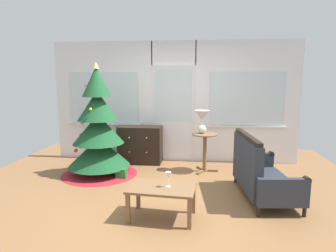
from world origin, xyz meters
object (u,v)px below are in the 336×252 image
(wine_glass, at_px, (168,176))
(christmas_tree, at_px, (98,135))
(table_lamp, at_px, (202,119))
(gift_box, at_px, (121,173))
(settee_sofa, at_px, (259,173))
(side_table, at_px, (205,145))
(dresser_cabinet, at_px, (140,145))
(coffee_table, at_px, (162,192))

(wine_glass, bearing_deg, christmas_tree, 132.63)
(table_lamp, height_order, gift_box, table_lamp)
(wine_glass, distance_m, gift_box, 1.78)
(settee_sofa, xyz_separation_m, wine_glass, (-1.28, -0.80, 0.18))
(christmas_tree, relative_size, side_table, 2.80)
(table_lamp, height_order, wine_glass, table_lamp)
(dresser_cabinet, height_order, coffee_table, dresser_cabinet)
(dresser_cabinet, relative_size, gift_box, 4.90)
(settee_sofa, distance_m, gift_box, 2.37)
(table_lamp, distance_m, coffee_table, 2.20)
(settee_sofa, relative_size, wine_glass, 7.49)
(side_table, xyz_separation_m, gift_box, (-1.48, -0.58, -0.43))
(settee_sofa, relative_size, table_lamp, 3.32)
(christmas_tree, bearing_deg, dresser_cabinet, 54.20)
(gift_box, bearing_deg, table_lamp, 23.48)
(gift_box, bearing_deg, dresser_cabinet, 82.62)
(coffee_table, relative_size, gift_box, 4.75)
(christmas_tree, xyz_separation_m, settee_sofa, (2.75, -0.79, -0.37))
(side_table, xyz_separation_m, coffee_table, (-0.56, -1.99, -0.17))
(dresser_cabinet, xyz_separation_m, wine_glass, (0.87, -2.43, 0.16))
(christmas_tree, relative_size, wine_glass, 10.58)
(settee_sofa, bearing_deg, dresser_cabinet, 142.71)
(settee_sofa, bearing_deg, side_table, 124.05)
(gift_box, bearing_deg, settee_sofa, -14.63)
(coffee_table, bearing_deg, gift_box, 123.10)
(coffee_table, height_order, gift_box, coffee_table)
(christmas_tree, xyz_separation_m, side_table, (1.95, 0.38, -0.22))
(coffee_table, xyz_separation_m, wine_glass, (0.08, 0.02, 0.20))
(christmas_tree, distance_m, table_lamp, 1.96)
(dresser_cabinet, xyz_separation_m, coffee_table, (0.79, -2.45, -0.04))
(side_table, xyz_separation_m, table_lamp, (-0.06, 0.04, 0.50))
(settee_sofa, relative_size, gift_box, 7.88)
(settee_sofa, xyz_separation_m, coffee_table, (-1.35, -0.82, -0.02))
(side_table, height_order, table_lamp, table_lamp)
(wine_glass, relative_size, gift_box, 1.05)
(dresser_cabinet, relative_size, table_lamp, 2.06)
(christmas_tree, distance_m, coffee_table, 2.17)
(settee_sofa, distance_m, wine_glass, 1.52)
(gift_box, bearing_deg, christmas_tree, 157.04)
(dresser_cabinet, relative_size, settee_sofa, 0.62)
(wine_glass, xyz_separation_m, gift_box, (-1.00, 1.40, -0.46))
(table_lamp, relative_size, wine_glass, 2.26)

